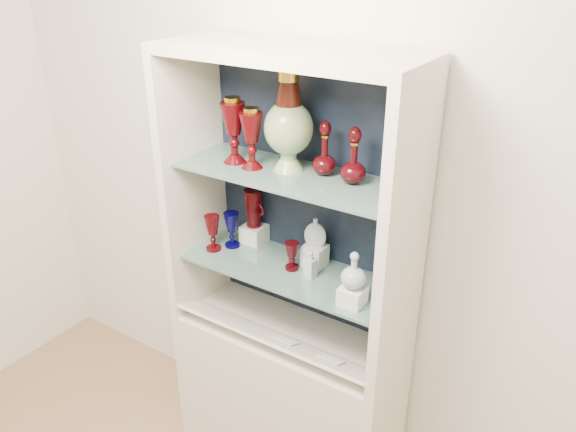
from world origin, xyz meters
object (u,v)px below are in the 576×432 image
Objects in this scene: ruby_goblet_tall at (213,233)px; ruby_decanter_b at (354,154)px; flat_flask at (315,232)px; pedestal_lamp_left at (234,130)px; clear_square_bottle at (311,264)px; lidded_bowl at (396,181)px; cameo_medallion at (402,254)px; pedestal_lamp_right at (251,138)px; enamel_urn at (289,121)px; clear_round_decanter at (354,271)px; cobalt_goblet at (232,230)px; ruby_pitcher at (254,208)px; ruby_decanter_a at (325,145)px; ruby_goblet_small at (292,256)px.

ruby_decanter_b is at bearing 8.39° from ruby_goblet_tall.
ruby_goblet_tall is 0.46m from flat_flask.
pedestal_lamp_left is 0.61m from clear_square_bottle.
lidded_bowl is 0.31m from cameo_medallion.
enamel_urn reaches higher than pedestal_lamp_right.
lidded_bowl is 0.36m from clear_round_decanter.
pedestal_lamp_right is 1.47× the size of cobalt_goblet.
enamel_urn reaches higher than clear_round_decanter.
clear_round_decanter is (0.59, -0.07, -0.41)m from pedestal_lamp_left.
pedestal_lamp_left is 2.03× the size of cameo_medallion.
ruby_pitcher is at bearing 55.92° from cobalt_goblet.
ruby_decanter_a is (0.14, 0.03, -0.08)m from enamel_urn.
pedestal_lamp_left reaches higher than flat_flask.
pedestal_lamp_left reaches higher than pedestal_lamp_right.
clear_round_decanter is at bearing -9.61° from cobalt_goblet.
clear_round_decanter is (0.26, -0.17, -0.01)m from flat_flask.
pedestal_lamp_right is at bearing -176.27° from clear_square_bottle.
enamel_urn is 3.84× the size of lidded_bowl.
pedestal_lamp_left is at bearing -176.75° from ruby_goblet_small.
pedestal_lamp_right reaches higher than cameo_medallion.
ruby_goblet_small is (-0.11, -0.06, -0.48)m from ruby_decanter_a.
enamel_urn is 0.16m from ruby_decanter_a.
cobalt_goblet is 1.25× the size of cameo_medallion.
cobalt_goblet is at bearing -109.17° from ruby_pitcher.
ruby_decanter_b reaches higher than cobalt_goblet.
ruby_decanter_a is (0.37, 0.07, -0.01)m from pedestal_lamp_left.
ruby_decanter_b is at bearing 9.92° from ruby_goblet_small.
flat_flask is at bearing 26.07° from enamel_urn.
pedestal_lamp_right reaches higher than ruby_goblet_tall.
pedestal_lamp_left reaches higher than cobalt_goblet.
enamel_urn reaches higher than flat_flask.
cameo_medallion is at bearing -15.82° from flat_flask.
ruby_goblet_small is 0.70× the size of ruby_pitcher.
ruby_goblet_tall is 1.34× the size of ruby_goblet_small.
ruby_decanter_b is at bearing 177.33° from lidded_bowl.
enamel_urn reaches higher than ruby_decanter_a.
ruby_pitcher is 0.71m from cameo_medallion.
ruby_goblet_tall is 1.26× the size of cameo_medallion.
pedestal_lamp_left is 0.72m from clear_round_decanter.
ruby_decanter_b is at bearing 6.41° from pedestal_lamp_left.
cameo_medallion is at bearing 11.69° from ruby_decanter_b.
ruby_pitcher is 0.62m from clear_round_decanter.
lidded_bowl is at bearing 4.66° from ruby_goblet_small.
pedestal_lamp_right is 0.46m from flat_flask.
ruby_goblet_tall is (-0.05, -0.07, 0.00)m from cobalt_goblet.
enamel_urn is 3.25× the size of clear_square_bottle.
flat_flask is (0.33, -0.03, -0.01)m from ruby_pitcher.
cameo_medallion is at bearing 4.08° from ruby_decanter_a.
enamel_urn is (0.13, 0.06, 0.07)m from pedestal_lamp_right.
ruby_decanter_a is at bearing 83.27° from clear_square_bottle.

